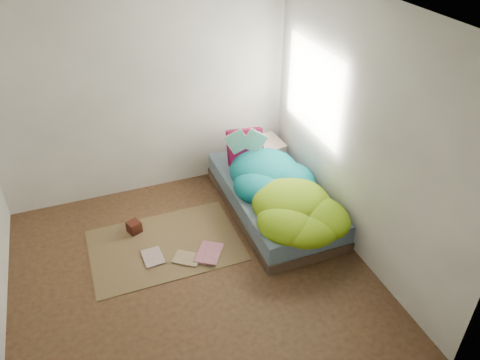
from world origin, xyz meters
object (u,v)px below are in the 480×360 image
pillow_magenta (245,147)px  wooden_box (134,227)px  open_book (246,134)px  bed (273,198)px  floor_book_a (143,260)px  floor_book_b (198,251)px

pillow_magenta → wooden_box: (-1.53, -0.46, -0.48)m
wooden_box → open_book: bearing=12.5°
bed → pillow_magenta: bearing=100.2°
pillow_magenta → floor_book_a: size_ratio=1.58×
floor_book_a → floor_book_b: size_ratio=0.82×
open_book → wooden_box: size_ratio=3.14×
floor_book_a → wooden_box: bearing=86.9°
pillow_magenta → wooden_box: bearing=-155.1°
open_book → floor_book_b: 1.51m
open_book → wooden_box: bearing=-149.0°
floor_book_a → floor_book_b: 0.57m
bed → floor_book_b: 1.16m
open_book → floor_book_b: size_ratio=1.24×
floor_book_b → open_book: bearing=78.9°
pillow_magenta → bed: bearing=-71.6°
bed → wooden_box: bearing=174.0°
wooden_box → floor_book_a: (-0.00, -0.50, -0.06)m
open_book → wooden_box: open_book is taller
open_book → floor_book_a: open_book is taller
floor_book_a → floor_book_b: (0.57, -0.08, 0.01)m
wooden_box → bed: bearing=-6.0°
bed → floor_book_b: bearing=-158.8°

